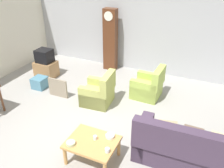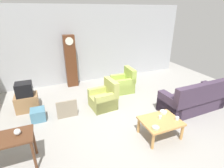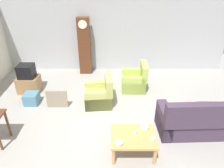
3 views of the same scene
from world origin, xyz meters
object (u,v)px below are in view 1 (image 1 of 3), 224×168
at_px(grandfather_clock, 110,40).
at_px(bowl_shallow_green, 71,143).
at_px(tv_crt, 44,56).
at_px(cup_white_porcelain, 95,138).
at_px(armchair_olive_near, 99,93).
at_px(storage_box_blue, 40,83).
at_px(bowl_white_stacked, 110,136).
at_px(coffee_table_wood, 92,144).
at_px(tv_stand_cabinet, 46,69).
at_px(armchair_olive_far, 148,87).
at_px(couch_floral, 190,150).
at_px(framed_picture_leaning, 58,88).
at_px(cup_blue_rimmed, 107,150).

xyz_separation_m(grandfather_clock, bowl_shallow_green, (1.15, -4.32, -0.56)).
distance_m(tv_crt, cup_white_porcelain, 4.11).
distance_m(armchair_olive_near, storage_box_blue, 2.04).
height_order(armchair_olive_near, bowl_white_stacked, armchair_olive_near).
distance_m(coffee_table_wood, storage_box_blue, 3.45).
bearing_deg(tv_crt, tv_stand_cabinet, 0.00).
bearing_deg(cup_white_porcelain, tv_stand_cabinet, 141.19).
xyz_separation_m(armchair_olive_far, bowl_shallow_green, (-0.63, -3.02, 0.19)).
bearing_deg(cup_white_porcelain, storage_box_blue, 147.46).
xyz_separation_m(couch_floral, framed_picture_leaning, (-3.79, 1.08, -0.08)).
height_order(cup_white_porcelain, cup_blue_rimmed, cup_blue_rimmed).
relative_size(couch_floral, tv_stand_cabinet, 3.13).
xyz_separation_m(grandfather_clock, cup_blue_rimmed, (1.85, -4.21, -0.55)).
bearing_deg(framed_picture_leaning, couch_floral, -15.93).
distance_m(armchair_olive_near, armchair_olive_far, 1.44).
bearing_deg(armchair_olive_near, coffee_table_wood, -66.48).
height_order(storage_box_blue, bowl_white_stacked, bowl_white_stacked).
relative_size(couch_floral, framed_picture_leaning, 3.55).
relative_size(framed_picture_leaning, bowl_white_stacked, 3.38).
bearing_deg(cup_blue_rimmed, armchair_olive_near, 120.84).
distance_m(storage_box_blue, bowl_shallow_green, 3.35).
relative_size(cup_white_porcelain, cup_blue_rimmed, 0.94).
bearing_deg(cup_blue_rimmed, cup_white_porcelain, 149.82).
relative_size(couch_floral, cup_white_porcelain, 25.71).
bearing_deg(framed_picture_leaning, cup_blue_rimmed, -37.43).
height_order(armchair_olive_near, coffee_table_wood, armchair_olive_near).
relative_size(tv_stand_cabinet, cup_white_porcelain, 8.21).
distance_m(framed_picture_leaning, bowl_white_stacked, 2.75).
xyz_separation_m(coffee_table_wood, bowl_white_stacked, (0.27, 0.25, 0.10)).
relative_size(couch_floral, bowl_white_stacked, 12.01).
bearing_deg(storage_box_blue, armchair_olive_near, -0.77).
bearing_deg(storage_box_blue, framed_picture_leaning, -13.10).
bearing_deg(coffee_table_wood, grandfather_clock, 109.80).
height_order(couch_floral, coffee_table_wood, couch_floral).
xyz_separation_m(armchair_olive_far, framed_picture_leaning, (-2.35, -1.05, -0.03)).
relative_size(armchair_olive_far, grandfather_clock, 0.44).
bearing_deg(couch_floral, storage_box_blue, 164.57).
bearing_deg(armchair_olive_near, cup_white_porcelain, -64.89).
relative_size(coffee_table_wood, storage_box_blue, 2.37).
distance_m(couch_floral, tv_stand_cabinet, 5.31).
xyz_separation_m(couch_floral, armchair_olive_near, (-2.57, 1.24, -0.05)).
bearing_deg(tv_stand_cabinet, bowl_shallow_green, -45.40).
xyz_separation_m(couch_floral, bowl_shallow_green, (-2.07, -0.89, 0.14)).
xyz_separation_m(tv_crt, cup_blue_rimmed, (3.56, -2.78, -0.22)).
distance_m(coffee_table_wood, grandfather_clock, 4.39).
height_order(tv_crt, bowl_white_stacked, tv_crt).
bearing_deg(cup_blue_rimmed, bowl_white_stacked, 107.35).
xyz_separation_m(tv_stand_cabinet, bowl_shallow_green, (2.85, -2.89, 0.24)).
distance_m(storage_box_blue, cup_blue_rimmed, 3.86).
distance_m(coffee_table_wood, bowl_white_stacked, 0.38).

